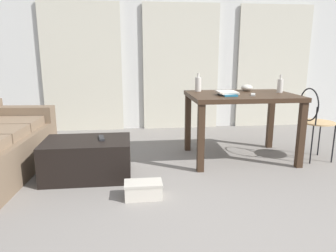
{
  "coord_description": "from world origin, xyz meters",
  "views": [
    {
      "loc": [
        -0.82,
        -1.91,
        1.24
      ],
      "look_at": [
        -0.42,
        1.55,
        0.43
      ],
      "focal_mm": 33.38,
      "sensor_mm": 36.0,
      "label": 1
    }
  ],
  "objects_px": {
    "coffee_table": "(88,158)",
    "craft_table": "(241,103)",
    "bowl": "(247,88)",
    "bottle_far": "(280,85)",
    "book_stack": "(227,93)",
    "shoebox": "(143,190)",
    "tv_remote_primary": "(101,138)",
    "bottle_near": "(198,84)",
    "scissors": "(226,91)",
    "wire_chair": "(313,116)",
    "tv_remote_on_table": "(253,95)"
  },
  "relations": [
    {
      "from": "bowl",
      "to": "book_stack",
      "type": "relative_size",
      "value": 0.51
    },
    {
      "from": "craft_table",
      "to": "bottle_near",
      "type": "distance_m",
      "value": 0.59
    },
    {
      "from": "tv_remote_primary",
      "to": "bottle_far",
      "type": "bearing_deg",
      "value": 2.97
    },
    {
      "from": "coffee_table",
      "to": "tv_remote_on_table",
      "type": "xyz_separation_m",
      "value": [
        1.82,
        0.23,
        0.6
      ]
    },
    {
      "from": "coffee_table",
      "to": "scissors",
      "type": "bearing_deg",
      "value": 21.62
    },
    {
      "from": "coffee_table",
      "to": "craft_table",
      "type": "relative_size",
      "value": 0.71
    },
    {
      "from": "shoebox",
      "to": "craft_table",
      "type": "bearing_deg",
      "value": 38.56
    },
    {
      "from": "craft_table",
      "to": "tv_remote_primary",
      "type": "xyz_separation_m",
      "value": [
        -1.59,
        -0.37,
        -0.28
      ]
    },
    {
      "from": "wire_chair",
      "to": "shoebox",
      "type": "height_order",
      "value": "wire_chair"
    },
    {
      "from": "tv_remote_primary",
      "to": "shoebox",
      "type": "relative_size",
      "value": 0.57
    },
    {
      "from": "craft_table",
      "to": "book_stack",
      "type": "bearing_deg",
      "value": -154.07
    },
    {
      "from": "wire_chair",
      "to": "book_stack",
      "type": "distance_m",
      "value": 1.06
    },
    {
      "from": "craft_table",
      "to": "bottle_far",
      "type": "distance_m",
      "value": 0.54
    },
    {
      "from": "shoebox",
      "to": "scissors",
      "type": "bearing_deg",
      "value": 47.94
    },
    {
      "from": "bowl",
      "to": "book_stack",
      "type": "height_order",
      "value": "bowl"
    },
    {
      "from": "bowl",
      "to": "bottle_far",
      "type": "bearing_deg",
      "value": -30.24
    },
    {
      "from": "scissors",
      "to": "shoebox",
      "type": "distance_m",
      "value": 1.77
    },
    {
      "from": "craft_table",
      "to": "tv_remote_primary",
      "type": "bearing_deg",
      "value": -166.91
    },
    {
      "from": "bottle_far",
      "to": "bottle_near",
      "type": "bearing_deg",
      "value": 165.82
    },
    {
      "from": "craft_table",
      "to": "shoebox",
      "type": "bearing_deg",
      "value": -141.44
    },
    {
      "from": "book_stack",
      "to": "tv_remote_on_table",
      "type": "xyz_separation_m",
      "value": [
        0.28,
        -0.06,
        -0.01
      ]
    },
    {
      "from": "bottle_far",
      "to": "wire_chair",
      "type": "bearing_deg",
      "value": -34.34
    },
    {
      "from": "bowl",
      "to": "shoebox",
      "type": "bearing_deg",
      "value": -138.06
    },
    {
      "from": "bottle_near",
      "to": "bottle_far",
      "type": "xyz_separation_m",
      "value": [
        0.95,
        -0.24,
        -0.01
      ]
    },
    {
      "from": "tv_remote_on_table",
      "to": "tv_remote_primary",
      "type": "height_order",
      "value": "tv_remote_on_table"
    },
    {
      "from": "bottle_near",
      "to": "book_stack",
      "type": "distance_m",
      "value": 0.48
    },
    {
      "from": "bowl",
      "to": "shoebox",
      "type": "height_order",
      "value": "bowl"
    },
    {
      "from": "tv_remote_primary",
      "to": "book_stack",
      "type": "bearing_deg",
      "value": 2.21
    },
    {
      "from": "craft_table",
      "to": "shoebox",
      "type": "xyz_separation_m",
      "value": [
        -1.19,
        -0.95,
        -0.6
      ]
    },
    {
      "from": "bowl",
      "to": "scissors",
      "type": "relative_size",
      "value": 1.28
    },
    {
      "from": "bottle_near",
      "to": "scissors",
      "type": "bearing_deg",
      "value": -10.06
    },
    {
      "from": "craft_table",
      "to": "bottle_near",
      "type": "height_order",
      "value": "bottle_near"
    },
    {
      "from": "bottle_near",
      "to": "shoebox",
      "type": "relative_size",
      "value": 0.68
    },
    {
      "from": "craft_table",
      "to": "tv_remote_on_table",
      "type": "xyz_separation_m",
      "value": [
        0.08,
        -0.16,
        0.12
      ]
    },
    {
      "from": "bowl",
      "to": "scissors",
      "type": "bearing_deg",
      "value": -176.39
    },
    {
      "from": "bottle_far",
      "to": "tv_remote_primary",
      "type": "height_order",
      "value": "bottle_far"
    },
    {
      "from": "book_stack",
      "to": "scissors",
      "type": "bearing_deg",
      "value": 75.34
    },
    {
      "from": "tv_remote_primary",
      "to": "scissors",
      "type": "bearing_deg",
      "value": 13.79
    },
    {
      "from": "coffee_table",
      "to": "tv_remote_primary",
      "type": "relative_size",
      "value": 4.6
    },
    {
      "from": "bottle_near",
      "to": "tv_remote_primary",
      "type": "height_order",
      "value": "bottle_near"
    },
    {
      "from": "bottle_near",
      "to": "tv_remote_on_table",
      "type": "bearing_deg",
      "value": -41.6
    },
    {
      "from": "bottle_near",
      "to": "book_stack",
      "type": "relative_size",
      "value": 0.79
    },
    {
      "from": "bowl",
      "to": "craft_table",
      "type": "bearing_deg",
      "value": -121.1
    },
    {
      "from": "craft_table",
      "to": "scissors",
      "type": "distance_m",
      "value": 0.29
    },
    {
      "from": "shoebox",
      "to": "bottle_far",
      "type": "bearing_deg",
      "value": 31.07
    },
    {
      "from": "wire_chair",
      "to": "tv_remote_on_table",
      "type": "xyz_separation_m",
      "value": [
        -0.75,
        -0.01,
        0.26
      ]
    },
    {
      "from": "tv_remote_on_table",
      "to": "bottle_far",
      "type": "bearing_deg",
      "value": 51.27
    },
    {
      "from": "book_stack",
      "to": "shoebox",
      "type": "distance_m",
      "value": 1.5
    },
    {
      "from": "shoebox",
      "to": "tv_remote_primary",
      "type": "bearing_deg",
      "value": 124.41
    },
    {
      "from": "coffee_table",
      "to": "bowl",
      "type": "distance_m",
      "value": 2.11
    }
  ]
}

